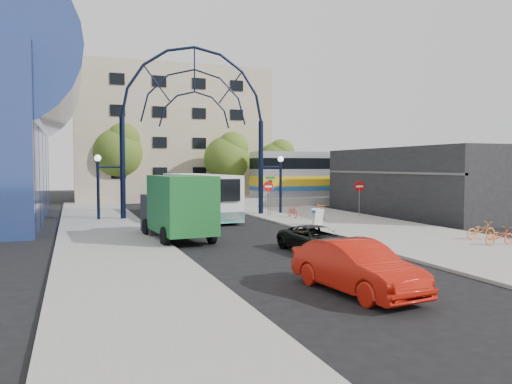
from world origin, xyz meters
name	(u,v)px	position (x,y,z in m)	size (l,w,h in m)	color
ground	(268,248)	(0.00, 0.00, 0.00)	(120.00, 120.00, 0.00)	black
sidewalk_east	(370,228)	(8.00, 4.00, 0.06)	(8.00, 56.00, 0.12)	gray
plaza_west	(109,236)	(-6.50, 6.00, 0.06)	(5.00, 50.00, 0.12)	gray
gateway_arch	(195,97)	(0.00, 14.00, 8.56)	(13.64, 0.44, 12.10)	black
stop_sign	(268,190)	(4.80, 12.00, 1.99)	(0.80, 0.07, 2.50)	slate
do_not_enter_sign	(359,190)	(11.00, 10.00, 1.98)	(0.76, 0.07, 2.48)	slate
street_name_sign	(270,187)	(5.20, 12.60, 2.13)	(0.70, 0.70, 2.80)	slate
sandwich_board	(318,215)	(5.60, 5.98, 0.74)	(0.55, 0.61, 0.99)	white
commercial_block_east	(417,182)	(16.00, 10.00, 2.50)	(6.00, 16.00, 5.00)	black
apartment_block	(169,136)	(2.00, 34.97, 7.00)	(20.00, 12.10, 14.00)	tan
train_platform	(372,199)	(20.00, 22.00, 0.40)	(32.00, 5.00, 0.80)	gray
train_car	(372,174)	(20.00, 22.00, 2.90)	(25.10, 3.05, 4.20)	#B7B7BC
tree_north_a	(228,156)	(6.12, 25.93, 4.61)	(4.48, 4.48, 7.00)	#382314
tree_north_b	(119,150)	(-3.88, 29.93, 5.27)	(5.12, 5.12, 8.00)	#382314
tree_north_c	(277,160)	(12.12, 27.93, 4.28)	(4.16, 4.16, 6.50)	#382314
city_bus	(199,195)	(0.16, 13.67, 1.61)	(3.16, 11.37, 3.09)	white
green_truck	(177,208)	(-3.37, 3.83, 1.60)	(2.86, 6.53, 3.21)	black
black_suv	(316,239)	(1.48, -1.85, 0.56)	(1.86, 4.04, 1.12)	black
red_sedan	(356,267)	(-0.56, -8.35, 0.76)	(1.60, 4.58, 1.51)	#B5170B
bike_near_a	(293,211)	(6.09, 10.66, 0.56)	(0.59, 1.69, 0.89)	#CC4128
bike_near_b	(320,212)	(7.21, 8.79, 0.63)	(0.48, 1.69, 1.02)	orange
bike_far_a	(499,236)	(9.78, -3.63, 0.53)	(0.54, 1.55, 0.81)	orange
bike_far_c	(481,230)	(10.39, -1.93, 0.55)	(0.57, 1.63, 0.86)	orange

